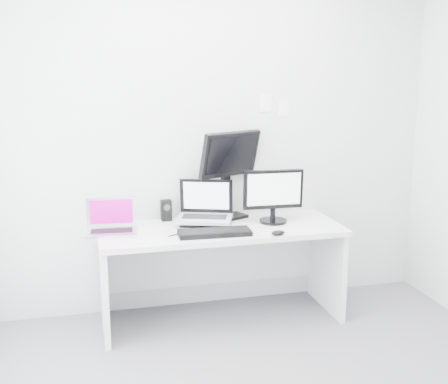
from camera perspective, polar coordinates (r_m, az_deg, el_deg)
The scene contains 11 objects.
back_wall at distance 4.50m, azimuth -1.41°, elevation 5.31°, with size 3.60×3.60×0.00m, color silver.
desk at distance 4.40m, azimuth -0.32°, elevation -8.06°, with size 1.80×0.70×0.73m, color silver.
macbook at distance 4.15m, azimuth -11.12°, elevation -2.36°, with size 0.36×0.27×0.27m, color silver.
speaker at distance 4.48m, azimuth -5.73°, elevation -1.82°, with size 0.08×0.08×0.16m, color black.
dell_laptop at distance 4.31m, azimuth -1.97°, elevation -1.07°, with size 0.41×0.32×0.34m, color #A7AAAF.
rear_monitor at distance 4.47m, azimuth 0.42°, elevation 1.80°, with size 0.52×0.19×0.71m, color black.
samsung_monitor at distance 4.38m, azimuth 4.93°, elevation -0.35°, with size 0.46×0.21×0.42m, color black.
keyboard at distance 4.08m, azimuth -0.94°, elevation -4.05°, with size 0.51×0.18×0.03m, color black.
mouse at distance 4.10m, azimuth 5.38°, elevation -4.04°, with size 0.10×0.07×0.03m, color black.
wall_note_0 at distance 4.59m, azimuth 4.14°, elevation 8.80°, with size 0.10×0.00×0.14m, color white.
wall_note_1 at distance 4.65m, azimuth 5.90°, elevation 8.32°, with size 0.09×0.00×0.13m, color white.
Camera 1 is at (-0.99, -2.76, 1.89)m, focal length 46.20 mm.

